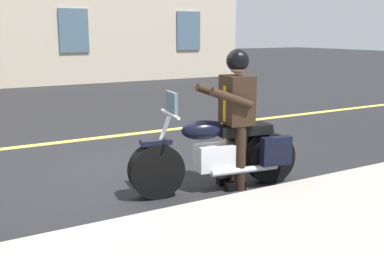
# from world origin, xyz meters

# --- Properties ---
(ground_plane) EXTENTS (80.00, 80.00, 0.00)m
(ground_plane) POSITION_xyz_m (0.00, 0.00, 0.00)
(ground_plane) COLOR black
(lane_center_stripe) EXTENTS (60.00, 0.16, 0.01)m
(lane_center_stripe) POSITION_xyz_m (0.00, -2.00, 0.01)
(lane_center_stripe) COLOR #E5DB4C
(lane_center_stripe) RESTS_ON ground_plane
(motorcycle_main) EXTENTS (2.22, 0.78, 1.26)m
(motorcycle_main) POSITION_xyz_m (-0.87, 1.43, 0.45)
(motorcycle_main) COLOR black
(motorcycle_main) RESTS_ON ground_plane
(rider_main) EXTENTS (0.67, 0.61, 1.74)m
(rider_main) POSITION_xyz_m (-1.06, 1.45, 1.04)
(rider_main) COLOR black
(rider_main) RESTS_ON ground_plane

